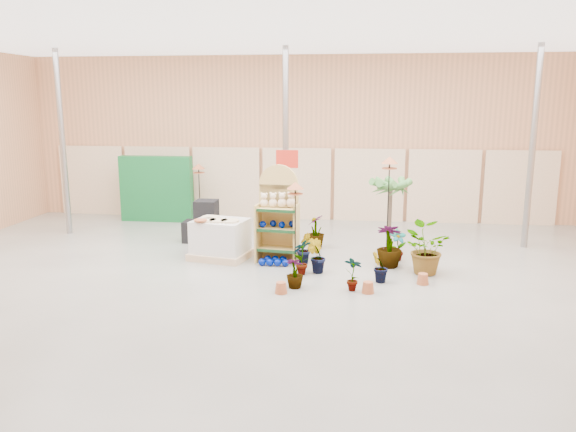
# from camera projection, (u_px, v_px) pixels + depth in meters

# --- Properties ---
(room) EXTENTS (15.20, 12.10, 4.70)m
(room) POSITION_uv_depth(u_px,v_px,m) (268.00, 159.00, 10.53)
(room) COLOR slate
(room) RESTS_ON ground
(display_shelf) EXTENTS (0.90, 0.63, 2.00)m
(display_shelf) POSITION_uv_depth(u_px,v_px,m) (278.00, 217.00, 11.65)
(display_shelf) COLOR tan
(display_shelf) RESTS_ON ground
(teddy_bears) EXTENTS (0.74, 0.20, 0.32)m
(teddy_bears) POSITION_uv_depth(u_px,v_px,m) (279.00, 201.00, 11.48)
(teddy_bears) COLOR beige
(teddy_bears) RESTS_ON display_shelf
(gazing_balls_shelf) EXTENTS (0.73, 0.25, 0.14)m
(gazing_balls_shelf) POSITION_uv_depth(u_px,v_px,m) (277.00, 224.00, 11.57)
(gazing_balls_shelf) COLOR #00127E
(gazing_balls_shelf) RESTS_ON display_shelf
(gazing_balls_floor) EXTENTS (0.63, 0.39, 0.15)m
(gazing_balls_floor) POSITION_uv_depth(u_px,v_px,m) (274.00, 261.00, 11.43)
(gazing_balls_floor) COLOR #00127E
(gazing_balls_floor) RESTS_ON ground
(pallet_stack) EXTENTS (1.34, 1.20, 0.86)m
(pallet_stack) POSITION_uv_depth(u_px,v_px,m) (220.00, 239.00, 11.85)
(pallet_stack) COLOR tan
(pallet_stack) RESTS_ON ground
(charcoal_planters) EXTENTS (0.80, 0.50, 1.00)m
(charcoal_planters) POSITION_uv_depth(u_px,v_px,m) (203.00, 225.00, 13.21)
(charcoal_planters) COLOR black
(charcoal_planters) RESTS_ON ground
(trellis_stock) EXTENTS (2.00, 0.30, 1.80)m
(trellis_stock) POSITION_uv_depth(u_px,v_px,m) (157.00, 189.00, 15.42)
(trellis_stock) COLOR #0F5926
(trellis_stock) RESTS_ON ground
(offer_sign) EXTENTS (0.50, 0.08, 2.20)m
(offer_sign) POSITION_uv_depth(u_px,v_px,m) (287.00, 178.00, 12.66)
(offer_sign) COLOR gray
(offer_sign) RESTS_ON ground
(bird_table_front) EXTENTS (0.34, 0.34, 1.72)m
(bird_table_front) POSITION_uv_depth(u_px,v_px,m) (295.00, 188.00, 11.06)
(bird_table_front) COLOR black
(bird_table_front) RESTS_ON ground
(bird_table_right) EXTENTS (0.34, 0.34, 2.19)m
(bird_table_right) POSITION_uv_depth(u_px,v_px,m) (390.00, 164.00, 11.19)
(bird_table_right) COLOR black
(bird_table_right) RESTS_ON ground
(bird_table_back) EXTENTS (0.34, 0.34, 1.68)m
(bird_table_back) POSITION_uv_depth(u_px,v_px,m) (199.00, 168.00, 14.56)
(bird_table_back) COLOR black
(bird_table_back) RESTS_ON ground
(palm) EXTENTS (0.70, 0.70, 1.75)m
(palm) POSITION_uv_depth(u_px,v_px,m) (391.00, 185.00, 12.06)
(palm) COLOR brown
(palm) RESTS_ON ground
(potted_plant_0) EXTENTS (0.44, 0.44, 0.70)m
(potted_plant_0) POSITION_uv_depth(u_px,v_px,m) (302.00, 257.00, 10.75)
(potted_plant_0) COLOR #427E37
(potted_plant_0) RESTS_ON ground
(potted_plant_1) EXTENTS (0.42, 0.37, 0.66)m
(potted_plant_1) POSITION_uv_depth(u_px,v_px,m) (316.00, 256.00, 10.86)
(potted_plant_1) COLOR #427E37
(potted_plant_1) RESTS_ON ground
(potted_plant_3) EXTENTS (0.52, 0.52, 0.89)m
(potted_plant_3) POSITION_uv_depth(u_px,v_px,m) (389.00, 245.00, 11.22)
(potted_plant_3) COLOR #427E37
(potted_plant_3) RESTS_ON ground
(potted_plant_4) EXTENTS (0.40, 0.32, 0.67)m
(potted_plant_4) POSITION_uv_depth(u_px,v_px,m) (398.00, 245.00, 11.65)
(potted_plant_4) COLOR #427E37
(potted_plant_4) RESTS_ON ground
(potted_plant_5) EXTENTS (0.28, 0.34, 0.62)m
(potted_plant_5) POSITION_uv_depth(u_px,v_px,m) (304.00, 248.00, 11.50)
(potted_plant_5) COLOR #427E37
(potted_plant_5) RESTS_ON ground
(potted_plant_7) EXTENTS (0.35, 0.35, 0.56)m
(potted_plant_7) POSITION_uv_depth(u_px,v_px,m) (295.00, 273.00, 9.99)
(potted_plant_7) COLOR #427E37
(potted_plant_7) RESTS_ON ground
(potted_plant_8) EXTENTS (0.39, 0.33, 0.62)m
(potted_plant_8) POSITION_uv_depth(u_px,v_px,m) (353.00, 274.00, 9.83)
(potted_plant_8) COLOR #427E37
(potted_plant_8) RESTS_ON ground
(potted_plant_9) EXTENTS (0.41, 0.41, 0.59)m
(potted_plant_9) POSITION_uv_depth(u_px,v_px,m) (379.00, 267.00, 10.27)
(potted_plant_9) COLOR #427E37
(potted_plant_9) RESTS_ON ground
(potted_plant_10) EXTENTS (1.17, 1.14, 0.99)m
(potted_plant_10) POSITION_uv_depth(u_px,v_px,m) (424.00, 249.00, 10.76)
(potted_plant_10) COLOR #427E37
(potted_plant_10) RESTS_ON ground
(potted_plant_11) EXTENTS (0.52, 0.52, 0.75)m
(potted_plant_11) POSITION_uv_depth(u_px,v_px,m) (316.00, 231.00, 12.72)
(potted_plant_11) COLOR #427E37
(potted_plant_11) RESTS_ON ground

